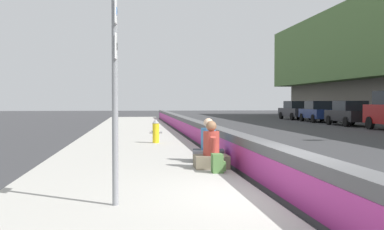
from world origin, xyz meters
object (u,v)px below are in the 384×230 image
seated_person_foreground (211,153)px  parked_car_midline (350,113)px  route_sign_post (115,61)px  seated_person_middle (208,148)px  parked_car_farther (296,110)px  backpack (218,163)px  parked_car_far (318,111)px  fire_hydrant (156,131)px

seated_person_foreground → parked_car_midline: 24.09m
route_sign_post → parked_car_midline: (24.01, -14.93, -1.37)m
seated_person_foreground → seated_person_middle: size_ratio=0.98×
route_sign_post → parked_car_farther: route_sign_post is taller
route_sign_post → backpack: 4.06m
seated_person_middle → parked_car_midline: parked_car_midline is taller
parked_car_farther → backpack: bearing=158.1°
seated_person_foreground → backpack: (-0.72, -0.02, -0.14)m
seated_person_middle → backpack: 1.89m
parked_car_farther → parked_car_far: bearing=179.5°
backpack → parked_car_midline: 24.69m
parked_car_midline → parked_car_farther: same height
route_sign_post → seated_person_middle: (4.84, -2.12, -1.75)m
seated_person_foreground → seated_person_middle: (1.16, -0.11, 0.01)m
parked_car_farther → parked_car_midline: bearing=179.4°
backpack → parked_car_far: parked_car_far is taller
parked_car_far → seated_person_foreground: bearing=153.6°
route_sign_post → seated_person_middle: bearing=-23.7°
fire_hydrant → seated_person_middle: seated_person_middle is taller
fire_hydrant → parked_car_farther: size_ratio=0.19×
parked_car_farther → seated_person_foreground: bearing=157.6°
route_sign_post → parked_car_far: 33.41m
parked_car_midline → parked_car_far: bearing=-0.8°
backpack → parked_car_midline: bearing=-31.5°
seated_person_foreground → parked_car_farther: size_ratio=0.24×
fire_hydrant → parked_car_farther: bearing=-29.3°
fire_hydrant → parked_car_far: bearing=-35.7°
fire_hydrant → parked_car_far: size_ratio=0.19×
fire_hydrant → parked_car_midline: bearing=-45.5°
fire_hydrant → seated_person_foreground: (-6.71, -0.96, -0.11)m
seated_person_foreground → seated_person_middle: bearing=-5.6°
backpack → parked_car_midline: size_ratio=0.09×
fire_hydrant → seated_person_foreground: seated_person_foreground is taller
fire_hydrant → parked_car_far: 23.92m
seated_person_middle → parked_car_midline: 23.06m
parked_car_far → parked_car_farther: (5.51, -0.04, 0.00)m
route_sign_post → fire_hydrant: (10.39, -1.05, -1.65)m
parked_car_farther → fire_hydrant: bearing=150.7°
parked_car_far → parked_car_farther: bearing=-0.5°
seated_person_middle → parked_car_farther: 33.12m
route_sign_post → seated_person_foreground: size_ratio=3.35×
seated_person_foreground → parked_car_midline: bearing=-32.4°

